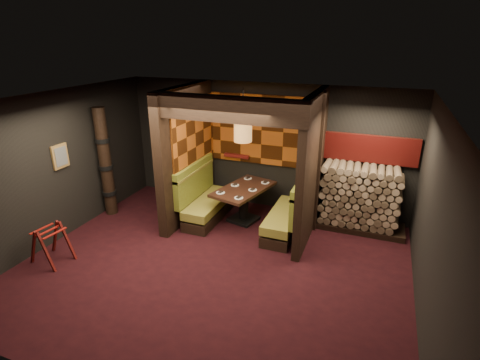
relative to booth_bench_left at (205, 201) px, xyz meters
name	(u,v)px	position (x,y,z in m)	size (l,w,h in m)	color
floor	(213,267)	(0.96, -1.65, -0.41)	(6.50, 5.50, 0.02)	black
ceiling	(208,102)	(0.96, -1.65, 2.46)	(6.50, 5.50, 0.02)	black
wall_back	(263,147)	(0.96, 1.11, 1.02)	(6.50, 0.02, 2.85)	black
wall_front	(90,295)	(0.96, -4.41, 1.02)	(6.50, 0.02, 2.85)	black
wall_left	(56,167)	(-2.30, -1.65, 1.02)	(0.02, 5.50, 2.85)	black
wall_right	(435,226)	(4.22, -1.65, 1.02)	(0.02, 5.50, 2.85)	black
partition_left	(187,154)	(-0.39, 0.00, 1.02)	(0.20, 2.20, 2.85)	black
partition_right	(312,168)	(2.26, 0.05, 1.02)	(0.15, 2.10, 2.85)	black
header_beam	(226,109)	(0.94, -0.95, 2.23)	(2.85, 0.18, 0.44)	black
tapa_back_panel	(262,130)	(0.94, 1.06, 1.42)	(2.40, 0.06, 1.55)	#A24B14
tapa_side_panel	(195,133)	(-0.27, 0.17, 1.45)	(0.04, 1.85, 1.45)	#A24B14
lacquer_shelf	(237,156)	(0.36, 1.00, 0.78)	(0.60, 0.12, 0.07)	#601211
booth_bench_left	(205,201)	(0.00, 0.00, 0.00)	(0.68, 1.60, 1.14)	black
booth_bench_right	(289,215)	(1.89, 0.00, 0.00)	(0.68, 1.60, 1.14)	black
dining_table	(244,198)	(0.84, 0.17, 0.13)	(1.12, 1.60, 0.77)	black
place_settings	(244,187)	(0.84, 0.17, 0.38)	(0.87, 1.26, 0.03)	white
pendant_lamp	(243,130)	(0.84, 0.12, 1.62)	(0.36, 0.36, 1.06)	#A06A33
framed_picture	(60,156)	(-2.25, -1.55, 1.22)	(0.05, 0.36, 0.46)	olive
luggage_rack	(51,243)	(-1.78, -2.51, -0.03)	(0.72, 0.55, 0.74)	#4C0D0A
totem_column	(105,163)	(-2.09, -0.55, 0.79)	(0.31, 0.31, 2.40)	black
firewood_stack	(364,199)	(3.25, 0.70, 0.28)	(1.73, 0.70, 1.36)	black
mosaic_header	(370,149)	(3.25, 1.03, 1.24)	(1.83, 0.10, 0.56)	maroon
bay_front_post	(319,165)	(2.35, 0.31, 1.02)	(0.08, 0.08, 2.85)	black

